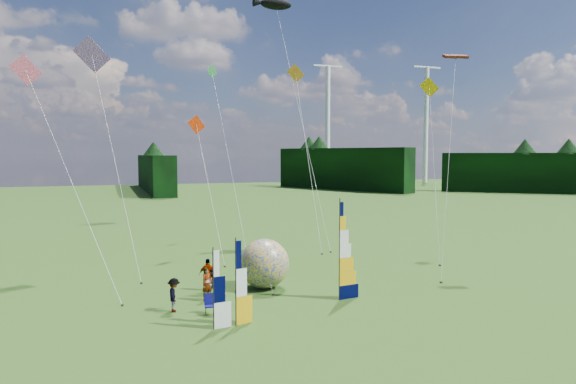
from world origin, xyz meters
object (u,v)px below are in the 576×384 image
object	(u,v)px
bol_inflatable	(264,264)
camp_chair	(210,304)
kite_whale	(300,105)
side_banner_left	(236,283)
spectator_b	(213,283)
spectator_c	(174,295)
spectator_a	(207,284)
feather_banner_main	(339,251)
side_banner_far	(213,290)
spectator_d	(208,275)

from	to	relation	value
bol_inflatable	camp_chair	world-z (taller)	bol_inflatable
bol_inflatable	kite_whale	bearing A→B (deg)	61.90
side_banner_left	bol_inflatable	world-z (taller)	side_banner_left
side_banner_left	spectator_b	xyz separation A→B (m)	(-0.04, 4.64, -1.09)
side_banner_left	spectator_b	size ratio (longest dim) A/B	2.45
side_banner_left	kite_whale	xyz separation A→B (m)	(10.52, 19.66, 9.71)
spectator_c	kite_whale	size ratio (longest dim) A/B	0.07
spectator_a	spectator_b	size ratio (longest dim) A/B	1.12
feather_banner_main	side_banner_left	bearing A→B (deg)	-169.17
spectator_b	spectator_c	distance (m)	2.82
spectator_b	spectator_c	bearing A→B (deg)	-116.56
spectator_a	camp_chair	bearing A→B (deg)	-129.02
camp_chair	kite_whale	xyz separation A→B (m)	(11.28, 17.80, 11.08)
kite_whale	spectator_c	bearing A→B (deg)	-131.84
bol_inflatable	spectator_c	bearing A→B (deg)	-153.13
feather_banner_main	bol_inflatable	bearing A→B (deg)	120.77
spectator_b	feather_banner_main	bearing A→B (deg)	1.45
side_banner_left	side_banner_far	xyz separation A→B (m)	(-1.01, -0.17, -0.16)
feather_banner_main	kite_whale	size ratio (longest dim) A/B	0.22
bol_inflatable	camp_chair	xyz separation A→B (m)	(-3.75, -3.70, -0.88)
camp_chair	side_banner_left	bearing A→B (deg)	-60.44
side_banner_left	spectator_c	world-z (taller)	side_banner_left
bol_inflatable	spectator_d	distance (m)	3.11
spectator_c	kite_whale	bearing A→B (deg)	-30.99
kite_whale	spectator_b	bearing A→B (deg)	-129.62
feather_banner_main	side_banner_left	world-z (taller)	feather_banner_main
feather_banner_main	kite_whale	xyz separation A→B (m)	(4.66, 17.65, 9.06)
side_banner_left	kite_whale	world-z (taller)	kite_whale
side_banner_far	spectator_d	distance (m)	6.42
side_banner_far	spectator_b	size ratio (longest dim) A/B	2.23
camp_chair	spectator_d	bearing A→B (deg)	87.87
spectator_c	camp_chair	size ratio (longest dim) A/B	1.65
bol_inflatable	spectator_c	size ratio (longest dim) A/B	1.72
bol_inflatable	feather_banner_main	bearing A→B (deg)	-51.05
spectator_c	camp_chair	distance (m)	1.85
feather_banner_main	side_banner_far	size ratio (longest dim) A/B	1.48
feather_banner_main	side_banner_left	distance (m)	6.23
side_banner_left	spectator_a	world-z (taller)	side_banner_left
spectator_a	spectator_c	bearing A→B (deg)	-175.72
bol_inflatable	spectator_b	xyz separation A→B (m)	(-3.03, -0.92, -0.61)
feather_banner_main	spectator_a	world-z (taller)	feather_banner_main
feather_banner_main	spectator_d	bearing A→B (deg)	136.99
side_banner_left	kite_whale	bearing A→B (deg)	47.29
camp_chair	kite_whale	size ratio (longest dim) A/B	0.04
spectator_b	spectator_d	world-z (taller)	spectator_d
side_banner_far	kite_whale	world-z (taller)	kite_whale
spectator_c	camp_chair	bearing A→B (deg)	-118.14
side_banner_far	spectator_c	size ratio (longest dim) A/B	2.12
camp_chair	kite_whale	bearing A→B (deg)	65.17
feather_banner_main	spectator_d	distance (m)	7.36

